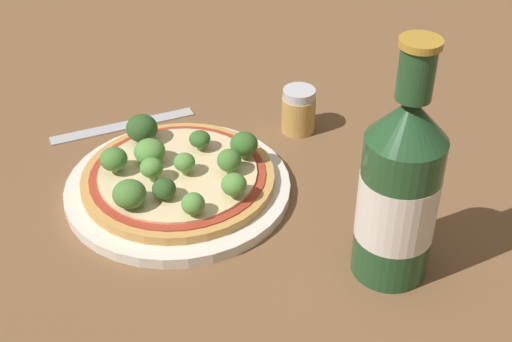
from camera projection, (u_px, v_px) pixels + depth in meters
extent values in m
plane|color=brown|center=(192.00, 176.00, 0.79)|extent=(3.00, 3.00, 0.00)
cylinder|color=silver|center=(178.00, 187.00, 0.77)|extent=(0.24, 0.24, 0.01)
cylinder|color=tan|center=(178.00, 178.00, 0.76)|extent=(0.21, 0.21, 0.01)
cylinder|color=#A83823|center=(178.00, 174.00, 0.76)|extent=(0.19, 0.19, 0.00)
cylinder|color=beige|center=(178.00, 173.00, 0.76)|extent=(0.17, 0.17, 0.00)
cylinder|color=#89A866|center=(185.00, 170.00, 0.75)|extent=(0.01, 0.01, 0.01)
ellipsoid|color=#568E3D|center=(184.00, 162.00, 0.75)|extent=(0.02, 0.02, 0.02)
cylinder|color=#89A866|center=(115.00, 168.00, 0.75)|extent=(0.01, 0.01, 0.01)
ellipsoid|color=#477A33|center=(114.00, 159.00, 0.75)|extent=(0.03, 0.03, 0.02)
cylinder|color=#89A866|center=(200.00, 146.00, 0.79)|extent=(0.01, 0.01, 0.01)
ellipsoid|color=#386628|center=(200.00, 139.00, 0.78)|extent=(0.02, 0.02, 0.02)
cylinder|color=#89A866|center=(143.00, 138.00, 0.80)|extent=(0.01, 0.01, 0.01)
ellipsoid|color=#2D5123|center=(142.00, 128.00, 0.80)|extent=(0.04, 0.04, 0.03)
cylinder|color=#89A866|center=(152.00, 176.00, 0.74)|extent=(0.01, 0.01, 0.01)
ellipsoid|color=#568E3D|center=(151.00, 168.00, 0.74)|extent=(0.02, 0.02, 0.02)
cylinder|color=#89A866|center=(229.00, 169.00, 0.75)|extent=(0.01, 0.01, 0.01)
ellipsoid|color=#477A33|center=(229.00, 160.00, 0.75)|extent=(0.03, 0.03, 0.02)
cylinder|color=#89A866|center=(234.00, 193.00, 0.72)|extent=(0.01, 0.01, 0.01)
ellipsoid|color=#568E3D|center=(234.00, 184.00, 0.71)|extent=(0.03, 0.03, 0.02)
cylinder|color=#89A866|center=(194.00, 211.00, 0.70)|extent=(0.01, 0.01, 0.01)
ellipsoid|color=#568E3D|center=(193.00, 204.00, 0.69)|extent=(0.02, 0.02, 0.02)
cylinder|color=#89A866|center=(165.00, 196.00, 0.72)|extent=(0.01, 0.01, 0.01)
ellipsoid|color=#2D5123|center=(164.00, 189.00, 0.71)|extent=(0.02, 0.02, 0.02)
cylinder|color=#89A866|center=(131.00, 203.00, 0.71)|extent=(0.01, 0.01, 0.01)
ellipsoid|color=#477A33|center=(129.00, 194.00, 0.70)|extent=(0.03, 0.03, 0.03)
cylinder|color=#89A866|center=(151.00, 160.00, 0.77)|extent=(0.01, 0.01, 0.01)
ellipsoid|color=#568E3D|center=(150.00, 151.00, 0.76)|extent=(0.03, 0.03, 0.03)
cylinder|color=#89A866|center=(244.00, 153.00, 0.78)|extent=(0.01, 0.01, 0.01)
ellipsoid|color=#386628|center=(244.00, 144.00, 0.77)|extent=(0.03, 0.03, 0.03)
cylinder|color=#234C28|center=(397.00, 207.00, 0.63)|extent=(0.07, 0.07, 0.15)
cylinder|color=silver|center=(397.00, 205.00, 0.63)|extent=(0.07, 0.07, 0.07)
cone|color=#234C28|center=(410.00, 119.00, 0.58)|extent=(0.07, 0.07, 0.04)
cylinder|color=#234C28|center=(416.00, 73.00, 0.56)|extent=(0.03, 0.03, 0.05)
cylinder|color=#B7892D|center=(421.00, 43.00, 0.54)|extent=(0.03, 0.03, 0.01)
cylinder|color=tan|center=(298.00, 114.00, 0.86)|extent=(0.04, 0.04, 0.04)
cylinder|color=silver|center=(299.00, 94.00, 0.84)|extent=(0.04, 0.04, 0.01)
cube|color=#B2B2B7|center=(123.00, 125.00, 0.88)|extent=(0.05, 0.18, 0.00)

